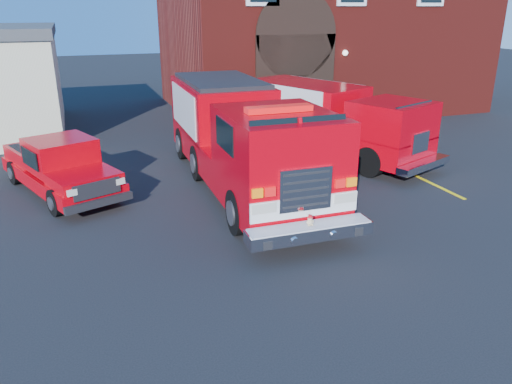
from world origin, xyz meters
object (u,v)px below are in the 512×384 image
object	(u,v)px
pickup_truck	(60,167)
secondary_truck	(330,118)
fire_engine	(242,137)
fire_station	(318,24)

from	to	relation	value
pickup_truck	secondary_truck	bearing A→B (deg)	5.66
fire_engine	secondary_truck	size ratio (longest dim) A/B	1.22
fire_engine	pickup_truck	world-z (taller)	fire_engine
fire_station	fire_engine	distance (m)	14.07
fire_station	pickup_truck	size ratio (longest dim) A/B	2.85
fire_engine	secondary_truck	world-z (taller)	fire_engine
fire_engine	pickup_truck	xyz separation A→B (m)	(-5.07, 1.29, -0.74)
fire_engine	secondary_truck	xyz separation A→B (m)	(4.05, 2.19, -0.18)
pickup_truck	secondary_truck	xyz separation A→B (m)	(9.13, 0.91, 0.56)
fire_engine	pickup_truck	bearing A→B (deg)	165.74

